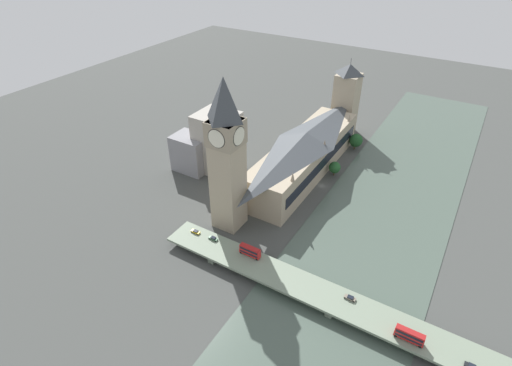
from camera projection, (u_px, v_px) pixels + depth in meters
The scene contains 17 objects.
ground_plane at pixel (322, 186), 237.67m from camera, with size 600.00×600.00×0.00m, color #424442.
river_water at pixel (388, 206), 220.67m from camera, with size 67.04×360.00×0.30m, color #47564C.
parliament_hall at pixel (305, 153), 242.42m from camera, with size 26.14×108.43×27.69m.
clock_tower at pixel (227, 154), 185.56m from camera, with size 14.74×14.74×78.80m.
victoria_tower at pixel (346, 99), 282.84m from camera, with size 15.58×15.58×54.47m.
road_bridge at pixel (335, 301), 162.24m from camera, with size 166.09×15.36×4.82m.
double_decker_bus_lead at pixel (250, 251), 180.94m from camera, with size 10.23×2.53×5.03m.
double_decker_bus_mid at pixel (410, 335), 144.76m from camera, with size 10.63×2.59×4.92m.
car_northbound_lead at pixel (350, 298), 161.42m from camera, with size 4.62×1.94×1.39m.
car_northbound_mid at pixel (196, 232), 195.03m from camera, with size 4.71×1.84×1.38m.
car_northbound_tail at pixel (213, 238), 190.96m from camera, with size 4.67×1.76×1.47m.
car_southbound_lead at pixel (471, 366), 136.95m from camera, with size 4.51×1.94×1.37m.
city_block_west at pixel (218, 142), 243.76m from camera, with size 23.85×22.70×37.16m.
city_block_center at pixel (191, 153), 247.10m from camera, with size 21.74×16.43×22.97m.
tree_embankment_near at pixel (335, 167), 244.23m from camera, with size 7.23×7.23×9.23m.
tree_embankment_mid at pixel (356, 140), 271.02m from camera, with size 9.00×9.00×11.24m.
tree_embankment_far at pixel (355, 142), 272.06m from camera, with size 6.86×6.86×8.67m.
Camera 1 is at (-67.64, 188.08, 134.46)m, focal length 28.00 mm.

